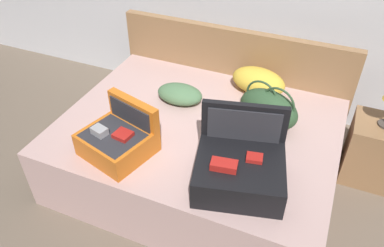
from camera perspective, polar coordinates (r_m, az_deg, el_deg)
The scene contains 9 objects.
ground_plane at distance 2.98m, azimuth -2.17°, elevation -12.69°, with size 12.00×12.00×0.00m, color #6B5B4C.
bed at distance 3.04m, azimuth 0.88°, elevation -4.12°, with size 2.08×1.59×0.53m, color #BC9993.
headboard at distance 3.54m, azimuth 6.07°, elevation 6.92°, with size 2.12×0.08×0.96m, color olive.
hard_case_large at distance 2.36m, azimuth 7.26°, elevation -6.66°, with size 0.65×0.61×0.46m.
hard_case_medium at distance 2.61m, azimuth -11.15°, elevation -2.30°, with size 0.53×0.51×0.35m.
duffel_bag at distance 2.84m, azimuth 11.54°, elevation 2.24°, with size 0.52×0.39×0.36m.
pillow_near_headboard at distance 3.07m, azimuth -1.86°, elevation 4.49°, with size 0.38×0.24×0.15m, color #4C724C.
pillow_center_head at distance 3.22m, azimuth 10.04°, elevation 6.33°, with size 0.46×0.28×0.22m, color gold.
nightstand at distance 3.36m, azimuth 26.05°, elevation -3.83°, with size 0.44×0.40×0.54m, color olive.
Camera 1 is at (0.83, -1.68, 2.31)m, focal length 35.13 mm.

